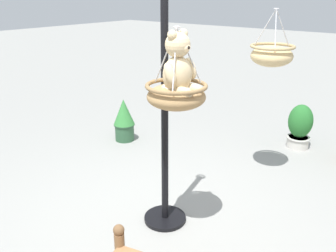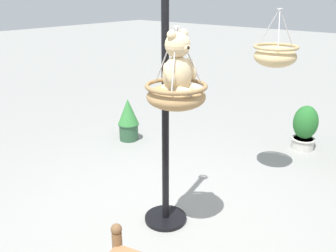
{
  "view_description": "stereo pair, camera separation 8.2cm",
  "coord_description": "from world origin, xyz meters",
  "px_view_note": "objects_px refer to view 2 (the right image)",
  "views": [
    {
      "loc": [
        2.37,
        1.96,
        2.28
      ],
      "look_at": [
        -0.0,
        0.06,
        1.15
      ],
      "focal_mm": 38.82,
      "sensor_mm": 36.0,
      "label": 1
    },
    {
      "loc": [
        2.32,
        2.02,
        2.28
      ],
      "look_at": [
        -0.0,
        0.06,
        1.15
      ],
      "focal_mm": 38.82,
      "sensor_mm": 36.0,
      "label": 2
    }
  ],
  "objects_px": {
    "hanging_basket_left_high": "(275,55)",
    "potted_plant_small_succulent": "(305,128)",
    "teddy_bear": "(179,68)",
    "potted_plant_bushy_green": "(128,119)",
    "display_pole_central": "(165,154)",
    "hanging_basket_with_teddy": "(176,95)"
  },
  "relations": [
    {
      "from": "hanging_basket_left_high",
      "to": "potted_plant_small_succulent",
      "type": "relative_size",
      "value": 0.93
    },
    {
      "from": "teddy_bear",
      "to": "potted_plant_bushy_green",
      "type": "xyz_separation_m",
      "value": [
        -1.45,
        -2.17,
        -1.34
      ]
    },
    {
      "from": "potted_plant_bushy_green",
      "to": "display_pole_central",
      "type": "bearing_deg",
      "value": 55.65
    },
    {
      "from": "teddy_bear",
      "to": "hanging_basket_left_high",
      "type": "xyz_separation_m",
      "value": [
        -1.6,
        0.12,
        -0.09
      ]
    },
    {
      "from": "hanging_basket_left_high",
      "to": "potted_plant_bushy_green",
      "type": "bearing_deg",
      "value": -86.32
    },
    {
      "from": "display_pole_central",
      "to": "potted_plant_small_succulent",
      "type": "xyz_separation_m",
      "value": [
        -2.76,
        0.4,
        -0.42
      ]
    },
    {
      "from": "hanging_basket_with_teddy",
      "to": "teddy_bear",
      "type": "relative_size",
      "value": 1.28
    },
    {
      "from": "display_pole_central",
      "to": "hanging_basket_left_high",
      "type": "bearing_deg",
      "value": 164.73
    },
    {
      "from": "potted_plant_small_succulent",
      "to": "hanging_basket_left_high",
      "type": "bearing_deg",
      "value": -0.27
    },
    {
      "from": "hanging_basket_with_teddy",
      "to": "display_pole_central",
      "type": "bearing_deg",
      "value": -120.96
    },
    {
      "from": "hanging_basket_with_teddy",
      "to": "potted_plant_small_succulent",
      "type": "distance_m",
      "value": 3.12
    },
    {
      "from": "display_pole_central",
      "to": "teddy_bear",
      "type": "relative_size",
      "value": 4.55
    },
    {
      "from": "teddy_bear",
      "to": "hanging_basket_left_high",
      "type": "height_order",
      "value": "hanging_basket_left_high"
    },
    {
      "from": "hanging_basket_with_teddy",
      "to": "hanging_basket_left_high",
      "type": "distance_m",
      "value": 1.61
    },
    {
      "from": "teddy_bear",
      "to": "potted_plant_small_succulent",
      "type": "relative_size",
      "value": 0.78
    },
    {
      "from": "potted_plant_small_succulent",
      "to": "display_pole_central",
      "type": "bearing_deg",
      "value": -8.26
    },
    {
      "from": "teddy_bear",
      "to": "hanging_basket_with_teddy",
      "type": "bearing_deg",
      "value": -90.0
    },
    {
      "from": "display_pole_central",
      "to": "hanging_basket_with_teddy",
      "type": "bearing_deg",
      "value": 59.04
    },
    {
      "from": "display_pole_central",
      "to": "hanging_basket_with_teddy",
      "type": "relative_size",
      "value": 3.56
    },
    {
      "from": "hanging_basket_left_high",
      "to": "teddy_bear",
      "type": "bearing_deg",
      "value": -4.3
    },
    {
      "from": "display_pole_central",
      "to": "potted_plant_small_succulent",
      "type": "relative_size",
      "value": 3.56
    },
    {
      "from": "teddy_bear",
      "to": "hanging_basket_left_high",
      "type": "relative_size",
      "value": 0.84
    }
  ]
}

